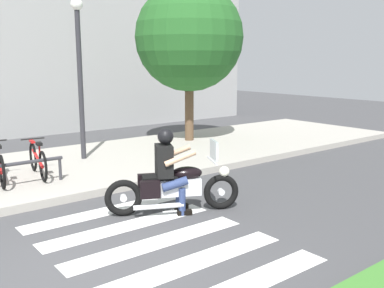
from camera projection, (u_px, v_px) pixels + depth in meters
The scene contains 11 objects.
ground_plane at pixel (79, 266), 5.41m from camera, with size 48.00×48.00×0.00m, color #424244.
crosswalk_stripe_0 at pixel (237, 288), 4.88m from camera, with size 2.80×0.40×0.01m, color white.
crosswalk_stripe_1 at pixel (193, 263), 5.49m from camera, with size 2.80×0.40×0.01m, color white.
crosswalk_stripe_2 at pixel (157, 242), 6.11m from camera, with size 2.80×0.40×0.01m, color white.
crosswalk_stripe_3 at pixel (128, 225), 6.73m from camera, with size 2.80×0.40×0.01m, color white.
crosswalk_stripe_4 at pixel (104, 212), 7.35m from camera, with size 2.80×0.40×0.01m, color white.
motorcycle at pixel (174, 186), 7.24m from camera, with size 2.07×1.13×1.20m.
rider at pixel (169, 165), 7.16m from camera, with size 0.76×0.71×1.42m.
bicycle_4 at pixel (38, 160), 8.98m from camera, with size 0.48×1.62×0.75m.
street_lamp at pixel (80, 65), 10.25m from camera, with size 0.28×0.28×3.90m.
tree_near_rack at pixel (189, 38), 12.58m from camera, with size 3.11×3.11×4.71m.
Camera 1 is at (-2.01, -4.82, 2.50)m, focal length 40.99 mm.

